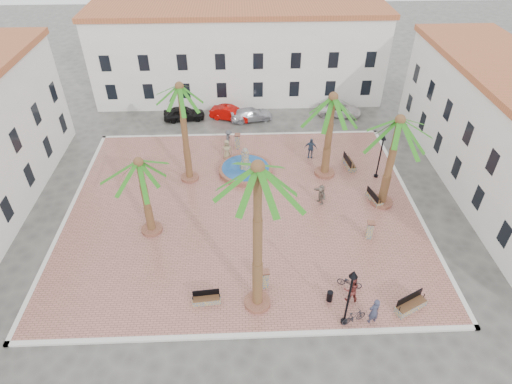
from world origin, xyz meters
TOP-DOWN VIEW (x-y plane):
  - ground at (0.00, 0.00)m, footprint 120.00×120.00m
  - plaza at (0.00, 0.00)m, footprint 26.00×22.00m
  - kerb_n at (0.00, 11.00)m, footprint 26.30×0.30m
  - kerb_s at (0.00, -11.00)m, footprint 26.30×0.30m
  - kerb_e at (13.00, 0.00)m, footprint 0.30×22.30m
  - kerb_w at (-13.00, 0.00)m, footprint 0.30×22.30m
  - building_north at (-0.00, 19.99)m, footprint 30.40×7.40m
  - building_east at (19.99, 2.00)m, footprint 7.40×26.40m
  - fountain at (0.30, 4.71)m, footprint 4.50×4.50m
  - palm_nw at (-4.30, 3.95)m, footprint 4.74×4.74m
  - palm_sw at (-6.47, -2.24)m, footprint 4.78×4.78m
  - palm_s at (0.72, -8.88)m, footprint 5.05×5.05m
  - palm_e at (10.60, 0.12)m, footprint 5.34×5.34m
  - palm_ne at (6.89, 4.16)m, footprint 5.44×5.44m
  - bench_s at (-2.27, -8.69)m, footprint 1.71×0.66m
  - bench_se at (9.60, -9.63)m, footprint 2.08×1.45m
  - bench_e at (10.08, 0.37)m, footprint 0.96×1.85m
  - bench_ne at (9.16, 5.14)m, footprint 0.85×1.99m
  - lamppost_s at (5.56, -10.40)m, footprint 0.47×0.47m
  - lamppost_e at (11.10, 3.58)m, footprint 0.43×0.43m
  - bollard_se at (1.25, -7.63)m, footprint 0.52×0.52m
  - bollard_n at (-0.33, 8.48)m, footprint 0.57×0.57m
  - bollard_e at (8.67, -3.60)m, footprint 0.57×0.57m
  - litter_bin at (5.01, -8.82)m, footprint 0.37×0.37m
  - cyclist_a at (7.15, -10.40)m, footprint 0.79×0.64m
  - bicycle_a at (6.40, -7.83)m, footprint 1.61×1.03m
  - cyclist_b at (6.21, -8.82)m, footprint 0.92×0.72m
  - bicycle_b at (6.09, -10.40)m, footprint 1.60×0.95m
  - pedestrian_fountain_a at (-1.25, 6.76)m, footprint 0.93×0.63m
  - pedestrian_fountain_b at (6.04, 6.73)m, footprint 1.16×0.66m
  - pedestrian_north at (-1.12, 8.69)m, footprint 0.81×1.21m
  - pedestrian_east at (5.93, 0.35)m, footprint 1.00×1.57m
  - car_black at (-5.71, 14.43)m, footprint 4.25×2.09m
  - car_red at (-1.03, 14.34)m, footprint 4.34×2.71m
  - car_silver at (1.08, 14.10)m, footprint 4.62×2.67m
  - car_white at (10.22, 14.81)m, footprint 4.71×2.94m

SIDE VIEW (x-z plane):
  - ground at x=0.00m, z-range 0.00..0.00m
  - plaza at x=0.00m, z-range 0.00..0.15m
  - kerb_n at x=0.00m, z-range 0.00..0.16m
  - kerb_s at x=0.00m, z-range 0.00..0.16m
  - kerb_e at x=13.00m, z-range 0.00..0.16m
  - kerb_w at x=-13.00m, z-range 0.00..0.16m
  - bench_s at x=-2.27m, z-range -0.04..0.84m
  - bench_e at x=10.08m, z-range -0.05..0.88m
  - bench_ne at x=9.16m, z-range -0.07..0.95m
  - bench_se at x=9.60m, z-range -0.08..0.98m
  - fountain at x=0.30m, z-range -0.70..1.63m
  - litter_bin at x=5.01m, z-range 0.15..0.86m
  - bicycle_a at x=6.40m, z-range 0.15..0.95m
  - car_white at x=10.22m, z-range 0.00..1.21m
  - bicycle_b at x=6.09m, z-range 0.15..1.08m
  - car_silver at x=1.08m, z-range 0.00..1.26m
  - car_red at x=-1.03m, z-range 0.00..1.35m
  - car_black at x=-5.71m, z-range 0.00..1.40m
  - bollard_se at x=1.25m, z-range 0.17..1.54m
  - bollard_e at x=8.67m, z-range 0.18..1.59m
  - bollard_n at x=-0.33m, z-range 0.18..1.61m
  - pedestrian_east at x=5.93m, z-range 0.15..1.77m
  - pedestrian_north at x=-1.12m, z-range 0.15..1.90m
  - pedestrian_fountain_a at x=-1.25m, z-range 0.15..1.98m
  - cyclist_b at x=6.21m, z-range 0.15..2.00m
  - pedestrian_fountain_b at x=6.04m, z-range 0.15..2.01m
  - cyclist_a at x=7.15m, z-range 0.15..2.04m
  - lamppost_e at x=11.10m, z-range 0.85..4.80m
  - lamppost_s at x=5.56m, z-range 0.91..5.22m
  - building_east at x=19.99m, z-range 0.02..9.02m
  - building_north at x=0.00m, z-range 0.02..9.52m
  - palm_sw at x=-6.47m, z-range 2.13..8.26m
  - palm_ne at x=6.89m, z-range 2.57..9.89m
  - palm_e at x=10.60m, z-range 2.67..10.17m
  - palm_nw at x=-4.30m, z-range 3.19..11.59m
  - palm_s at x=0.72m, z-range 3.90..14.01m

